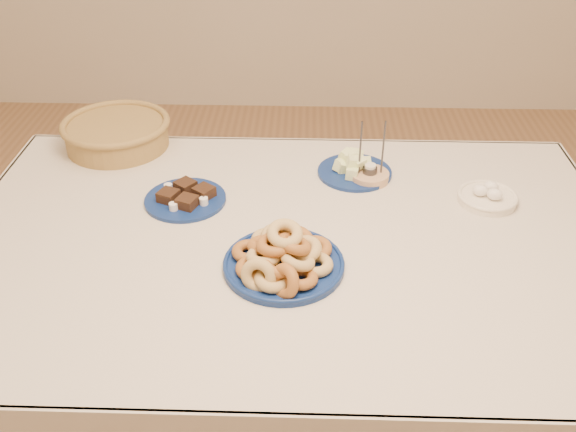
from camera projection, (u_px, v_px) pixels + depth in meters
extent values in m
plane|color=#976B47|center=(289.00, 430.00, 2.03)|extent=(5.00, 5.00, 0.00)
cylinder|color=brown|center=(87.00, 259.00, 2.19)|extent=(0.06, 0.06, 0.72)
cylinder|color=brown|center=(501.00, 267.00, 2.15)|extent=(0.06, 0.06, 0.72)
cube|color=beige|center=(289.00, 241.00, 1.62)|extent=(1.70, 1.10, 0.02)
cube|color=beige|center=(294.00, 177.00, 2.15)|extent=(1.70, 0.01, 0.28)
cylinder|color=navy|center=(284.00, 265.00, 1.51)|extent=(0.38, 0.38, 0.01)
torus|color=navy|center=(284.00, 263.00, 1.51)|extent=(0.38, 0.38, 0.01)
torus|color=tan|center=(315.00, 265.00, 1.48)|extent=(0.10, 0.10, 0.03)
torus|color=brown|center=(315.00, 249.00, 1.53)|extent=(0.11, 0.11, 0.04)
torus|color=brown|center=(294.00, 239.00, 1.57)|extent=(0.10, 0.10, 0.03)
torus|color=tan|center=(268.00, 240.00, 1.57)|extent=(0.11, 0.11, 0.03)
torus|color=brown|center=(249.00, 252.00, 1.52)|extent=(0.11, 0.11, 0.03)
torus|color=brown|center=(253.00, 268.00, 1.47)|extent=(0.12, 0.12, 0.03)
torus|color=tan|center=(272.00, 280.00, 1.44)|extent=(0.09, 0.09, 0.04)
torus|color=brown|center=(300.00, 278.00, 1.44)|extent=(0.11, 0.11, 0.03)
torus|color=tan|center=(304.00, 249.00, 1.49)|extent=(0.12, 0.12, 0.05)
torus|color=brown|center=(297.00, 239.00, 1.52)|extent=(0.12, 0.12, 0.05)
torus|color=tan|center=(278.00, 237.00, 1.53)|extent=(0.12, 0.12, 0.05)
torus|color=brown|center=(265.00, 245.00, 1.50)|extent=(0.10, 0.11, 0.04)
torus|color=tan|center=(264.00, 256.00, 1.47)|extent=(0.11, 0.11, 0.04)
torus|color=brown|center=(279.00, 264.00, 1.44)|extent=(0.12, 0.12, 0.04)
torus|color=tan|center=(298.00, 259.00, 1.46)|extent=(0.12, 0.11, 0.05)
torus|color=brown|center=(294.00, 244.00, 1.46)|extent=(0.12, 0.12, 0.06)
torus|color=tan|center=(283.00, 235.00, 1.50)|extent=(0.12, 0.12, 0.03)
torus|color=brown|center=(274.00, 245.00, 1.46)|extent=(0.12, 0.12, 0.03)
torus|color=tan|center=(285.00, 234.00, 1.46)|extent=(0.10, 0.11, 0.05)
torus|color=tan|center=(259.00, 276.00, 1.43)|extent=(0.09, 0.07, 0.09)
torus|color=brown|center=(284.00, 282.00, 1.41)|extent=(0.10, 0.10, 0.09)
cylinder|color=navy|center=(355.00, 172.00, 1.89)|extent=(0.28, 0.28, 0.01)
cube|color=#DDF299|center=(353.00, 162.00, 1.84)|extent=(0.04, 0.04, 0.04)
cube|color=#DDF299|center=(355.00, 159.00, 1.86)|extent=(0.04, 0.04, 0.05)
cube|color=#DDF299|center=(347.00, 156.00, 1.87)|extent=(0.05, 0.05, 0.04)
cube|color=#DDF299|center=(352.00, 158.00, 1.86)|extent=(0.05, 0.05, 0.04)
cube|color=#DDF299|center=(344.00, 166.00, 1.87)|extent=(0.05, 0.04, 0.04)
cube|color=#DDF299|center=(357.00, 157.00, 1.86)|extent=(0.04, 0.05, 0.04)
cube|color=#DDF299|center=(344.00, 161.00, 1.90)|extent=(0.04, 0.04, 0.05)
cube|color=#DDF299|center=(341.00, 165.00, 1.87)|extent=(0.05, 0.05, 0.04)
cube|color=#DDF299|center=(352.00, 173.00, 1.84)|extent=(0.04, 0.04, 0.03)
cube|color=#DDF299|center=(353.00, 155.00, 1.87)|extent=(0.05, 0.05, 0.04)
cube|color=#DDF299|center=(357.00, 159.00, 1.85)|extent=(0.04, 0.04, 0.04)
cube|color=#DDF299|center=(353.00, 158.00, 1.91)|extent=(0.05, 0.05, 0.05)
cube|color=#DDF299|center=(365.00, 164.00, 1.88)|extent=(0.04, 0.04, 0.04)
cube|color=#DDF299|center=(359.00, 162.00, 1.84)|extent=(0.05, 0.06, 0.05)
cylinder|color=navy|center=(185.00, 200.00, 1.76)|extent=(0.29, 0.29, 0.01)
cube|color=black|center=(168.00, 196.00, 1.74)|extent=(0.06, 0.06, 0.03)
cube|color=black|center=(187.00, 202.00, 1.71)|extent=(0.06, 0.06, 0.03)
cube|color=black|center=(185.00, 186.00, 1.78)|extent=(0.07, 0.07, 0.03)
cube|color=black|center=(204.00, 192.00, 1.76)|extent=(0.07, 0.07, 0.03)
cylinder|color=white|center=(168.00, 187.00, 1.78)|extent=(0.03, 0.03, 0.02)
cylinder|color=white|center=(173.00, 206.00, 1.70)|extent=(0.03, 0.03, 0.02)
cylinder|color=white|center=(204.00, 201.00, 1.73)|extent=(0.03, 0.03, 0.02)
cylinder|color=olive|center=(117.00, 135.00, 2.01)|extent=(0.37, 0.37, 0.08)
torus|color=olive|center=(115.00, 123.00, 1.99)|extent=(0.39, 0.39, 0.02)
cylinder|color=tan|center=(369.00, 176.00, 1.85)|extent=(0.12, 0.12, 0.03)
cylinder|color=#3B3A3F|center=(370.00, 170.00, 1.84)|extent=(0.04, 0.04, 0.02)
cylinder|color=white|center=(370.00, 166.00, 1.83)|extent=(0.03, 0.03, 0.01)
cylinder|color=#3B3A3F|center=(360.00, 148.00, 1.80)|extent=(0.01, 0.01, 0.16)
cylinder|color=#3B3A3F|center=(383.00, 147.00, 1.80)|extent=(0.01, 0.01, 0.16)
cylinder|color=white|center=(487.00, 199.00, 1.75)|extent=(0.20, 0.20, 0.02)
torus|color=white|center=(488.00, 196.00, 1.75)|extent=(0.20, 0.20, 0.01)
ellipsoid|color=white|center=(480.00, 190.00, 1.74)|extent=(0.05, 0.04, 0.03)
ellipsoid|color=white|center=(495.00, 194.00, 1.72)|extent=(0.05, 0.04, 0.03)
ellipsoid|color=white|center=(491.00, 187.00, 1.75)|extent=(0.05, 0.04, 0.03)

